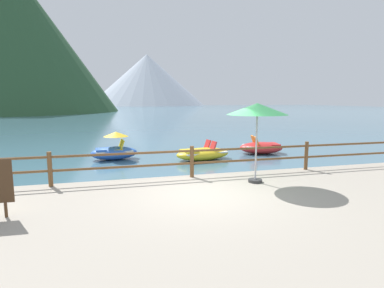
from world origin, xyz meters
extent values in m
plane|color=#477084|center=(0.00, 40.00, 0.00)|extent=(200.00, 200.00, 0.00)
cube|color=#A39989|center=(0.00, -2.20, 0.20)|extent=(28.00, 8.00, 0.40)
cylinder|color=brown|center=(-3.97, 1.55, 0.88)|extent=(0.12, 0.12, 0.95)
cylinder|color=brown|center=(0.00, 1.55, 0.88)|extent=(0.12, 0.12, 0.95)
cylinder|color=brown|center=(3.97, 1.55, 0.88)|extent=(0.12, 0.12, 0.95)
cylinder|color=brown|center=(0.00, 1.55, 1.21)|extent=(23.80, 0.07, 0.07)
cylinder|color=brown|center=(0.00, 1.55, 0.83)|extent=(23.80, 0.07, 0.07)
cylinder|color=#4C331E|center=(-4.42, -0.62, 0.57)|extent=(0.06, 0.06, 0.35)
cylinder|color=#B2B2B7|center=(1.60, 0.53, 1.40)|extent=(0.05, 0.05, 2.00)
cone|color=#338E4C|center=(1.60, 0.53, 2.48)|extent=(1.70, 1.70, 0.32)
cylinder|color=#333333|center=(1.60, 0.53, 0.44)|extent=(0.40, 0.40, 0.08)
ellipsoid|color=red|center=(5.08, 6.87, 0.29)|extent=(2.42, 1.70, 0.58)
cube|color=silver|center=(5.08, 6.87, 0.39)|extent=(1.90, 1.38, 0.06)
cube|color=orange|center=(4.87, 6.63, 0.46)|extent=(0.46, 0.46, 0.08)
cube|color=orange|center=(4.70, 6.66, 0.68)|extent=(0.27, 0.43, 0.43)
cube|color=orange|center=(4.96, 7.17, 0.46)|extent=(0.46, 0.46, 0.08)
cube|color=orange|center=(4.79, 7.20, 0.68)|extent=(0.27, 0.43, 0.43)
cube|color=red|center=(5.69, 6.77, 0.45)|extent=(0.64, 1.02, 0.12)
ellipsoid|color=blue|center=(-2.24, 7.14, 0.30)|extent=(2.19, 1.35, 0.59)
cube|color=silver|center=(-2.24, 7.14, 0.40)|extent=(1.71, 1.10, 0.06)
cube|color=yellow|center=(-2.10, 7.39, 0.47)|extent=(0.43, 0.43, 0.08)
cube|color=yellow|center=(-1.92, 7.40, 0.69)|extent=(0.24, 0.42, 0.43)
cube|color=yellow|center=(-2.06, 6.92, 0.47)|extent=(0.43, 0.43, 0.08)
cube|color=yellow|center=(-1.88, 6.93, 0.69)|extent=(0.24, 0.42, 0.43)
cube|color=blue|center=(-2.81, 7.10, 0.46)|extent=(0.53, 0.86, 0.12)
cone|color=yellow|center=(-2.13, 7.15, 1.17)|extent=(1.21, 1.21, 0.22)
ellipsoid|color=yellow|center=(1.71, 6.02, 0.27)|extent=(2.79, 1.82, 0.54)
cube|color=silver|center=(1.71, 6.02, 0.37)|extent=(2.19, 1.48, 0.06)
cube|color=red|center=(1.85, 6.33, 0.44)|extent=(0.47, 0.47, 0.08)
cube|color=red|center=(2.02, 6.36, 0.66)|extent=(0.28, 0.43, 0.43)
cube|color=red|center=(1.95, 5.78, 0.44)|extent=(0.47, 0.47, 0.08)
cube|color=red|center=(2.12, 5.82, 0.66)|extent=(0.28, 0.43, 0.43)
cube|color=yellow|center=(1.01, 5.89, 0.43)|extent=(0.73, 1.05, 0.12)
cone|color=#284C2D|center=(-15.67, 77.35, 11.16)|extent=(27.82, 27.82, 22.33)
cone|color=#A8B2C1|center=(15.43, 145.16, 12.19)|extent=(55.51, 55.51, 24.38)
camera|label=1|loc=(-2.32, -7.26, 2.73)|focal=28.74mm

